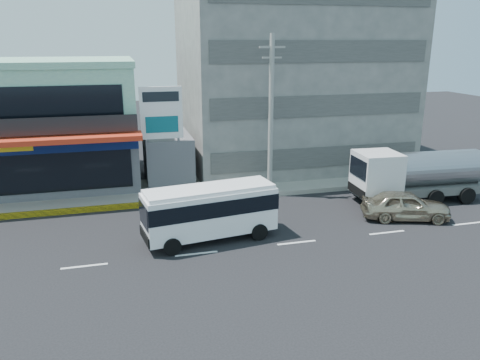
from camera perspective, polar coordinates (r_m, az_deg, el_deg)
name	(u,v)px	position (r m, az deg, el deg)	size (l,w,h in m)	color
ground	(196,254)	(22.21, -5.35, -8.95)	(120.00, 120.00, 0.00)	black
sidewalk	(246,185)	(31.82, 0.73, -0.58)	(70.00, 5.00, 0.30)	gray
shop_building	(44,126)	(34.57, -22.75, 6.08)	(12.40, 11.70, 8.00)	#4E4E53
concrete_building	(290,75)	(37.27, 6.09, 12.60)	(16.00, 12.00, 14.00)	gray
gap_structure	(167,158)	(32.90, -8.87, 2.69)	(3.00, 6.00, 3.50)	#4E4E53
satellite_dish	(168,135)	(31.54, -8.82, 5.49)	(1.50, 1.50, 0.15)	slate
billboard	(162,119)	(29.49, -9.53, 7.36)	(2.60, 0.18, 6.90)	gray
utility_pole_near	(271,116)	(29.02, 3.79, 7.84)	(1.60, 0.30, 10.00)	#999993
minibus	(210,209)	(23.09, -3.70, -3.49)	(6.78, 3.05, 2.74)	white
sedan	(406,205)	(27.52, 19.54, -2.92)	(1.91, 4.74, 1.61)	tan
tanker_truck	(414,174)	(30.53, 20.44, 0.66)	(8.23, 3.00, 3.20)	silver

